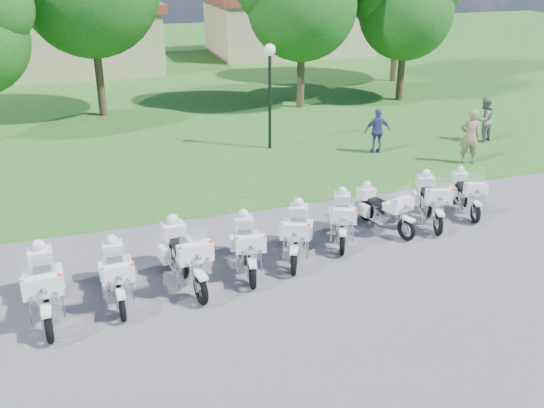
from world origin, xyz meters
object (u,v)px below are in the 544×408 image
object	(u,v)px
motorcycle_4	(297,232)
bystander_b	(484,120)
motorcycle_1	(117,273)
motorcycle_7	(431,199)
motorcycle_5	(342,217)
motorcycle_3	(247,244)
motorcycle_0	(44,285)
bystander_c	(378,131)
motorcycle_8	(466,192)
motorcycle_6	(383,208)
lamp_post	(270,70)
bystander_a	(470,137)
motorcycle_2	(184,254)

from	to	relation	value
motorcycle_4	bystander_b	distance (m)	12.46
motorcycle_1	motorcycle_7	distance (m)	8.88
motorcycle_5	motorcycle_7	bearing A→B (deg)	-150.32
motorcycle_3	motorcycle_7	world-z (taller)	motorcycle_7
motorcycle_0	bystander_c	xyz separation A→B (m)	(11.71, 7.62, 0.14)
motorcycle_4	bystander_b	size ratio (longest dim) A/B	1.22
motorcycle_5	motorcycle_8	distance (m)	4.26
motorcycle_6	bystander_b	xyz separation A→B (m)	(7.64, 6.03, 0.28)
motorcycle_8	lamp_post	distance (m)	8.66
lamp_post	bystander_a	size ratio (longest dim) A/B	2.02
motorcycle_2	bystander_a	size ratio (longest dim) A/B	1.29
motorcycle_7	motorcycle_1	bearing A→B (deg)	27.46
motorcycle_0	motorcycle_4	distance (m)	5.98
motorcycle_2	lamp_post	xyz separation A→B (m)	(5.03, 9.01, 2.29)
motorcycle_1	motorcycle_8	distance (m)	10.28
bystander_b	lamp_post	bearing A→B (deg)	-32.89
motorcycle_4	bystander_a	world-z (taller)	bystander_a
motorcycle_4	motorcycle_5	bearing A→B (deg)	-136.33
motorcycle_8	lamp_post	size ratio (longest dim) A/B	0.52
bystander_b	bystander_c	world-z (taller)	bystander_b
motorcycle_2	bystander_b	size ratio (longest dim) A/B	1.42
motorcycle_6	bystander_b	bearing A→B (deg)	-158.34
motorcycle_4	motorcycle_7	size ratio (longest dim) A/B	0.97
bystander_a	motorcycle_3	bearing A→B (deg)	50.43
bystander_c	motorcycle_8	bearing A→B (deg)	97.53
motorcycle_1	motorcycle_3	bearing A→B (deg)	-172.55
bystander_a	motorcycle_7	bearing A→B (deg)	67.63
motorcycle_3	lamp_post	size ratio (longest dim) A/B	0.57
motorcycle_5	motorcycle_0	bearing A→B (deg)	33.92
motorcycle_0	bystander_a	xyz separation A→B (m)	(14.25, 5.53, 0.27)
lamp_post	bystander_c	world-z (taller)	lamp_post
motorcycle_1	motorcycle_8	size ratio (longest dim) A/B	1.08
motorcycle_3	motorcycle_6	world-z (taller)	motorcycle_3
bystander_b	motorcycle_6	bearing A→B (deg)	17.77
motorcycle_0	bystander_c	distance (m)	13.97
bystander_b	bystander_c	bearing A→B (deg)	-20.70
bystander_a	bystander_b	world-z (taller)	bystander_a
lamp_post	motorcycle_5	bearing A→B (deg)	-94.65
motorcycle_0	bystander_b	size ratio (longest dim) A/B	1.42
motorcycle_4	bystander_a	size ratio (longest dim) A/B	1.11
motorcycle_2	lamp_post	size ratio (longest dim) A/B	0.64
motorcycle_7	motorcycle_8	xyz separation A→B (m)	(1.37, 0.28, -0.06)
motorcycle_0	motorcycle_8	xyz separation A→B (m)	(11.63, 1.91, -0.11)
lamp_post	motorcycle_2	bearing A→B (deg)	-119.17
motorcycle_7	bystander_a	size ratio (longest dim) A/B	1.15
motorcycle_2	motorcycle_7	bearing A→B (deg)	-177.86
motorcycle_0	motorcycle_1	size ratio (longest dim) A/B	1.13
motorcycle_7	bystander_c	xyz separation A→B (m)	(1.45, 5.99, 0.19)
motorcycle_0	motorcycle_8	distance (m)	11.78
motorcycle_6	bystander_a	size ratio (longest dim) A/B	1.07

